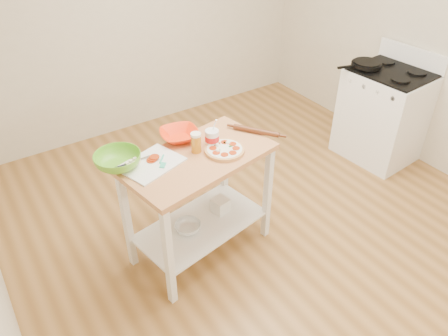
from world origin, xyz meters
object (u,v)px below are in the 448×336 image
object	(u,v)px
cutting_board	(151,163)
rolling_pin	(256,131)
orange_bowl	(179,135)
shelf_bin	(220,205)
spatula	(162,162)
yogurt_tub	(212,138)
prep_island	(199,185)
gas_stove	(383,115)
beer_pint	(196,142)
shelf_glass_bowl	(188,227)
green_bowl	(118,161)
skillet	(366,64)
pizza	(224,150)
knife	(127,165)

from	to	relation	value
cutting_board	rolling_pin	world-z (taller)	rolling_pin
orange_bowl	shelf_bin	distance (m)	0.69
spatula	yogurt_tub	distance (m)	0.41
prep_island	cutting_board	bearing A→B (deg)	164.41
gas_stove	beer_pint	xyz separation A→B (m)	(-2.24, -0.11, 0.50)
spatula	rolling_pin	bearing A→B (deg)	-51.32
cutting_board	shelf_glass_bowl	size ratio (longest dim) A/B	2.32
green_bowl	yogurt_tub	bearing A→B (deg)	-10.19
skillet	orange_bowl	world-z (taller)	skillet
prep_island	pizza	size ratio (longest dim) A/B	4.05
gas_stove	spatula	xyz separation A→B (m)	(-2.51, -0.11, 0.44)
beer_pint	prep_island	bearing A→B (deg)	-110.97
yogurt_tub	shelf_glass_bowl	size ratio (longest dim) A/B	1.07
skillet	orange_bowl	distance (m)	2.11
knife	shelf_glass_bowl	world-z (taller)	knife
orange_bowl	shelf_bin	world-z (taller)	orange_bowl
beer_pint	pizza	bearing A→B (deg)	-33.93
yogurt_tub	shelf_bin	bearing A→B (deg)	-22.34
gas_stove	pizza	world-z (taller)	gas_stove
prep_island	cutting_board	xyz separation A→B (m)	(-0.32, 0.09, 0.26)
skillet	shelf_bin	world-z (taller)	skillet
pizza	yogurt_tub	xyz separation A→B (m)	(-0.03, 0.12, 0.05)
beer_pint	shelf_bin	bearing A→B (deg)	-3.64
green_bowl	yogurt_tub	size ratio (longest dim) A/B	1.46
shelf_bin	shelf_glass_bowl	bearing A→B (deg)	-171.58
yogurt_tub	rolling_pin	world-z (taller)	yogurt_tub
shelf_glass_bowl	knife	bearing A→B (deg)	155.30
prep_island	rolling_pin	size ratio (longest dim) A/B	3.26
gas_stove	rolling_pin	world-z (taller)	gas_stove
gas_stove	knife	world-z (taller)	gas_stove
spatula	orange_bowl	distance (m)	0.33
cutting_board	shelf_glass_bowl	world-z (taller)	cutting_board
prep_island	rolling_pin	distance (m)	0.59
beer_pint	shelf_bin	size ratio (longest dim) A/B	1.23
orange_bowl	spatula	bearing A→B (deg)	-139.32
pizza	shelf_bin	world-z (taller)	pizza
rolling_pin	shelf_bin	size ratio (longest dim) A/B	2.95
gas_stove	yogurt_tub	world-z (taller)	yogurt_tub
prep_island	beer_pint	xyz separation A→B (m)	(0.02, 0.05, 0.33)
yogurt_tub	shelf_bin	world-z (taller)	yogurt_tub
prep_island	green_bowl	size ratio (longest dim) A/B	3.68
green_bowl	shelf_bin	xyz separation A→B (m)	(0.72, -0.14, -0.63)
spatula	orange_bowl	size ratio (longest dim) A/B	0.52
pizza	orange_bowl	world-z (taller)	orange_bowl
prep_island	pizza	bearing A→B (deg)	-16.67
orange_bowl	green_bowl	bearing A→B (deg)	-170.69
spatula	shelf_bin	world-z (taller)	spatula
skillet	green_bowl	distance (m)	2.63
spatula	green_bowl	size ratio (longest dim) A/B	0.46
cutting_board	green_bowl	distance (m)	0.22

